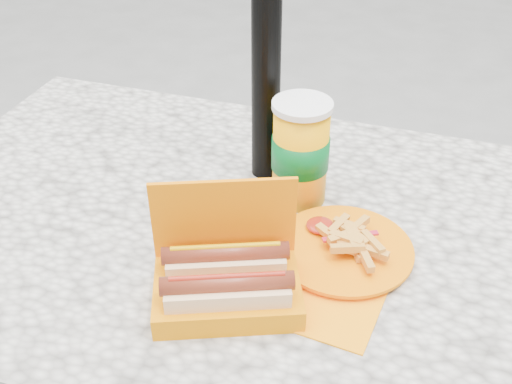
% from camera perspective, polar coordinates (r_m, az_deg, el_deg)
% --- Properties ---
extents(picnic_table, '(1.20, 0.80, 0.75)m').
position_cam_1_polar(picnic_table, '(1.14, -1.64, -6.95)').
color(picnic_table, beige).
rests_on(picnic_table, ground).
extents(hotdog_box, '(0.24, 0.20, 0.17)m').
position_cam_1_polar(hotdog_box, '(0.91, -2.61, -7.81)').
color(hotdog_box, orange).
rests_on(hotdog_box, picnic_table).
extents(fries_plate, '(0.22, 0.30, 0.04)m').
position_cam_1_polar(fries_plate, '(1.00, 7.64, -5.23)').
color(fries_plate, orange).
rests_on(fries_plate, picnic_table).
extents(soda_cup, '(0.10, 0.10, 0.19)m').
position_cam_1_polar(soda_cup, '(1.08, 3.97, 3.57)').
color(soda_cup, '#FFA203').
rests_on(soda_cup, picnic_table).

